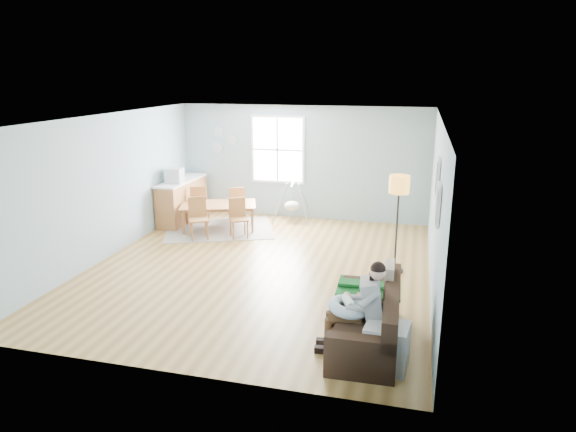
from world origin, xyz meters
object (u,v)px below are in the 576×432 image
(floor_lamp, at_px, (399,193))
(chair_ne, at_px, (237,202))
(storage_cube, at_px, (386,346))
(monitor, at_px, (174,175))
(sofa, at_px, (370,323))
(chair_sw, at_px, (198,215))
(dining_table, at_px, (219,217))
(chair_nw, at_px, (200,202))
(father, at_px, (360,304))
(chair_se, at_px, (238,215))
(counter, at_px, (182,200))
(baby_swing, at_px, (292,205))
(toddler, at_px, (367,291))

(floor_lamp, bearing_deg, chair_ne, 148.77)
(storage_cube, bearing_deg, monitor, 136.27)
(sofa, distance_m, chair_sw, 5.34)
(monitor, bearing_deg, chair_ne, 25.16)
(dining_table, height_order, chair_nw, chair_nw)
(sofa, bearing_deg, father, -112.76)
(storage_cube, relative_size, chair_se, 0.66)
(floor_lamp, relative_size, monitor, 4.53)
(chair_sw, bearing_deg, sofa, -41.62)
(floor_lamp, bearing_deg, sofa, -93.98)
(chair_ne, bearing_deg, chair_nw, -157.45)
(father, bearing_deg, sofa, 67.24)
(father, relative_size, dining_table, 0.74)
(chair_se, xyz_separation_m, monitor, (-1.70, 0.50, 0.70))
(storage_cube, distance_m, dining_table, 6.28)
(floor_lamp, relative_size, counter, 0.97)
(baby_swing, bearing_deg, chair_se, -120.28)
(floor_lamp, height_order, chair_ne, floor_lamp)
(chair_se, bearing_deg, floor_lamp, -19.80)
(sofa, distance_m, chair_nw, 6.41)
(chair_se, bearing_deg, chair_nw, 148.18)
(floor_lamp, xyz_separation_m, baby_swing, (-2.55, 2.66, -1.04))
(chair_nw, distance_m, counter, 0.48)
(chair_nw, bearing_deg, chair_se, -31.82)
(counter, height_order, monitor, monitor)
(chair_sw, height_order, monitor, monitor)
(chair_se, height_order, chair_ne, chair_ne)
(floor_lamp, xyz_separation_m, dining_table, (-3.99, 1.61, -1.15))
(toddler, xyz_separation_m, chair_ne, (-3.55, 4.78, -0.17))
(storage_cube, distance_m, chair_ne, 6.73)
(toddler, xyz_separation_m, dining_table, (-3.73, 4.07, -0.35))
(chair_sw, relative_size, chair_ne, 1.05)
(floor_lamp, xyz_separation_m, storage_cube, (0.05, -3.20, -1.16))
(chair_sw, bearing_deg, father, -44.63)
(chair_ne, height_order, monitor, monitor)
(storage_cube, height_order, baby_swing, baby_swing)
(chair_se, relative_size, monitor, 2.20)
(chair_ne, xyz_separation_m, counter, (-1.28, -0.26, 0.03))
(chair_nw, relative_size, counter, 0.50)
(toddler, relative_size, floor_lamp, 0.42)
(dining_table, height_order, monitor, monitor)
(chair_sw, distance_m, monitor, 1.39)
(chair_sw, bearing_deg, dining_table, 75.44)
(floor_lamp, relative_size, chair_nw, 1.94)
(chair_se, relative_size, chair_ne, 1.00)
(dining_table, bearing_deg, counter, 138.71)
(baby_swing, bearing_deg, chair_ne, -164.79)
(dining_table, bearing_deg, toddler, -66.53)
(toddler, distance_m, dining_table, 5.53)
(father, bearing_deg, chair_sw, 135.37)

